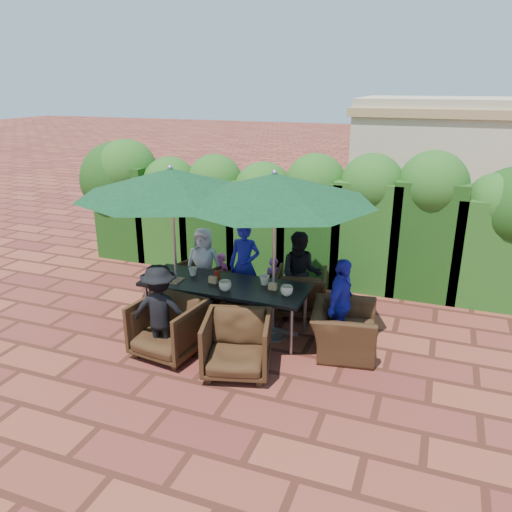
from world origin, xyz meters
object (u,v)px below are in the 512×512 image
(umbrella_right, at_px, (274,188))
(chair_near_right, at_px, (237,342))
(chair_far_left, at_px, (198,280))
(chair_end_right, at_px, (344,323))
(chair_near_left, at_px, (168,325))
(chair_far_mid, at_px, (249,288))
(dining_table, at_px, (225,288))
(umbrella_left, at_px, (171,182))
(chair_far_right, at_px, (301,290))

(umbrella_right, relative_size, chair_near_right, 3.26)
(umbrella_right, bearing_deg, chair_near_right, -96.46)
(chair_far_left, height_order, chair_end_right, chair_end_right)
(umbrella_right, height_order, chair_near_left, umbrella_right)
(chair_far_mid, bearing_deg, umbrella_right, 144.66)
(dining_table, xyz_separation_m, chair_far_mid, (0.04, 0.87, -0.33))
(dining_table, relative_size, chair_near_right, 2.91)
(dining_table, distance_m, umbrella_right, 1.71)
(chair_near_left, distance_m, chair_end_right, 2.41)
(umbrella_left, bearing_deg, dining_table, 5.94)
(umbrella_right, relative_size, chair_far_left, 3.84)
(umbrella_right, relative_size, chair_far_mid, 4.02)
(dining_table, height_order, chair_far_mid, dining_table)
(chair_far_mid, relative_size, chair_far_right, 0.85)
(chair_far_left, bearing_deg, umbrella_left, 114.83)
(chair_far_left, height_order, chair_near_right, chair_near_right)
(chair_far_right, distance_m, chair_near_left, 2.32)
(umbrella_right, bearing_deg, umbrella_left, -174.93)
(umbrella_right, relative_size, chair_far_right, 3.44)
(chair_far_mid, xyz_separation_m, chair_near_right, (0.58, -1.89, 0.08))
(chair_near_left, height_order, chair_near_right, chair_near_left)
(dining_table, xyz_separation_m, chair_far_left, (-0.88, 0.84, -0.31))
(chair_far_left, distance_m, chair_end_right, 2.80)
(umbrella_left, bearing_deg, chair_far_right, 31.94)
(chair_near_right, height_order, chair_end_right, chair_end_right)
(dining_table, xyz_separation_m, chair_far_right, (0.90, 0.96, -0.27))
(chair_near_left, bearing_deg, chair_far_mid, 82.56)
(umbrella_left, relative_size, chair_far_right, 3.34)
(dining_table, distance_m, chair_far_left, 1.26)
(chair_far_left, height_order, chair_far_right, chair_far_right)
(chair_far_mid, xyz_separation_m, chair_far_right, (0.87, 0.09, 0.06))
(chair_far_left, relative_size, chair_far_right, 0.90)
(chair_far_right, height_order, chair_near_left, chair_near_left)
(dining_table, relative_size, chair_far_right, 3.07)
(chair_far_right, distance_m, chair_near_right, 2.00)
(chair_near_left, distance_m, chair_near_right, 1.06)
(chair_far_left, relative_size, chair_near_left, 0.84)
(umbrella_right, bearing_deg, chair_far_mid, 130.55)
(chair_near_right, distance_m, chair_end_right, 1.55)
(umbrella_right, distance_m, chair_far_left, 2.58)
(umbrella_left, height_order, chair_end_right, umbrella_left)
(dining_table, height_order, chair_end_right, chair_end_right)
(chair_far_right, relative_size, chair_near_left, 0.94)
(umbrella_left, relative_size, umbrella_right, 0.97)
(umbrella_left, xyz_separation_m, chair_far_mid, (0.80, 0.95, -1.87))
(umbrella_right, height_order, chair_far_right, umbrella_right)
(chair_end_right, bearing_deg, umbrella_left, 82.64)
(chair_far_mid, bearing_deg, chair_near_right, 121.09)
(umbrella_left, relative_size, chair_near_right, 3.16)
(chair_near_left, xyz_separation_m, chair_near_right, (1.05, -0.09, -0.00))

